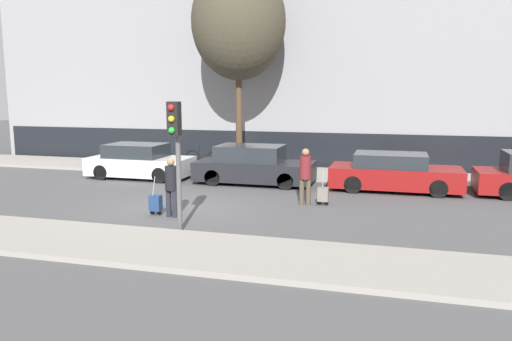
% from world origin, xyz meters
% --- Properties ---
extents(ground_plane, '(80.00, 80.00, 0.00)m').
position_xyz_m(ground_plane, '(0.00, 0.00, 0.00)').
color(ground_plane, '#4C4C4F').
extents(sidewalk_near, '(28.00, 2.50, 0.12)m').
position_xyz_m(sidewalk_near, '(0.00, -3.75, 0.06)').
color(sidewalk_near, gray).
rests_on(sidewalk_near, ground_plane).
extents(sidewalk_far, '(28.00, 3.00, 0.12)m').
position_xyz_m(sidewalk_far, '(0.00, 7.00, 0.06)').
color(sidewalk_far, gray).
rests_on(sidewalk_far, ground_plane).
extents(building_facade, '(28.00, 3.28, 9.38)m').
position_xyz_m(building_facade, '(0.00, 10.81, 4.68)').
color(building_facade, gray).
rests_on(building_facade, ground_plane).
extents(parked_car_0, '(4.07, 1.89, 1.37)m').
position_xyz_m(parked_car_0, '(-3.63, 4.52, 0.64)').
color(parked_car_0, silver).
rests_on(parked_car_0, ground_plane).
extents(parked_car_1, '(4.42, 1.88, 1.44)m').
position_xyz_m(parked_car_1, '(1.13, 4.52, 0.67)').
color(parked_car_1, black).
rests_on(parked_car_1, ground_plane).
extents(parked_car_2, '(4.45, 1.87, 1.31)m').
position_xyz_m(parked_car_2, '(6.23, 4.54, 0.63)').
color(parked_car_2, maroon).
rests_on(parked_car_2, ground_plane).
extents(pedestrian_left, '(0.35, 0.34, 1.64)m').
position_xyz_m(pedestrian_left, '(0.36, -0.97, 0.93)').
color(pedestrian_left, '#23232D').
rests_on(pedestrian_left, ground_plane).
extents(trolley_left, '(0.34, 0.29, 1.10)m').
position_xyz_m(trolley_left, '(-0.18, -0.88, 0.34)').
color(trolley_left, navy).
rests_on(trolley_left, ground_plane).
extents(pedestrian_right, '(0.35, 0.34, 1.73)m').
position_xyz_m(pedestrian_right, '(3.63, 1.52, 0.99)').
color(pedestrian_right, '#4C4233').
rests_on(pedestrian_right, ground_plane).
extents(trolley_right, '(0.34, 0.29, 1.09)m').
position_xyz_m(trolley_right, '(4.17, 1.61, 0.33)').
color(trolley_right, slate).
rests_on(trolley_right, ground_plane).
extents(traffic_light, '(0.28, 0.47, 3.20)m').
position_xyz_m(traffic_light, '(1.17, -2.37, 2.30)').
color(traffic_light, '#515154').
rests_on(traffic_light, ground_plane).
extents(parked_bicycle, '(1.77, 0.06, 0.96)m').
position_xyz_m(parked_bicycle, '(-2.02, 7.39, 0.49)').
color(parked_bicycle, black).
rests_on(parked_bicycle, sidewalk_far).
extents(bare_tree_near_crossing, '(3.95, 3.95, 8.61)m').
position_xyz_m(bare_tree_near_crossing, '(-0.28, 7.21, 6.30)').
color(bare_tree_near_crossing, '#4C3826').
rests_on(bare_tree_near_crossing, sidewalk_far).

